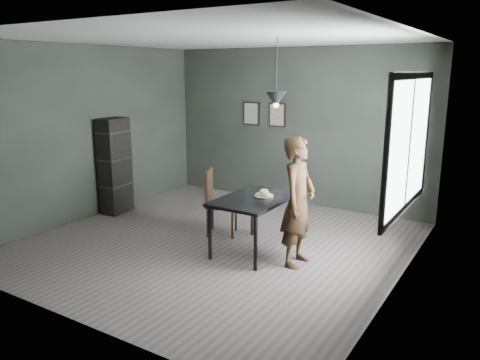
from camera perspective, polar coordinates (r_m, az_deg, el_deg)
The scene contains 13 objects.
ground at distance 6.74m, azimuth -2.78°, elevation -7.61°, with size 5.00×5.00×0.00m, color #393432.
back_wall at distance 8.53m, azimuth 6.75°, elevation 6.45°, with size 5.00×0.10×2.80m, color black.
ceiling at distance 6.31m, azimuth -3.07°, elevation 16.90°, with size 5.00×5.00×0.02m.
window_assembly at distance 5.54m, azimuth 19.91°, elevation 4.19°, with size 0.04×1.96×1.56m.
cafe_table at distance 6.22m, azimuth 1.72°, elevation -2.87°, with size 0.80×1.20×0.75m.
white_plate at distance 6.25m, azimuth 2.92°, elevation -1.98°, with size 0.23×0.23×0.01m, color white.
donut_pile at distance 6.24m, azimuth 2.93°, elevation -1.65°, with size 0.21×0.20×0.09m.
woman at distance 5.82m, azimuth 7.09°, elevation -2.65°, with size 0.59×0.39×1.63m, color black.
wood_chair at distance 6.92m, azimuth -2.94°, elevation -2.18°, with size 0.56×0.56×0.98m.
shelf_unit at distance 8.22m, azimuth -14.98°, elevation 1.67°, with size 0.31×0.54×1.62m, color black.
pendant_lamp at distance 5.95m, azimuth 4.41°, elevation 9.88°, with size 0.28×0.28×0.86m.
framed_print_left at distance 8.90m, azimuth 1.39°, elevation 8.11°, with size 0.34×0.04×0.44m.
framed_print_right at distance 8.63m, azimuth 4.57°, elevation 7.91°, with size 0.34×0.04×0.44m.
Camera 1 is at (3.59, -5.17, 2.40)m, focal length 35.00 mm.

